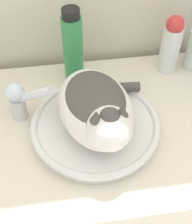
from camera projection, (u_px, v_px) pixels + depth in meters
vanity_counter at (99, 192)px, 1.19m from camera, size 1.16×0.57×0.82m
sink_basin at (95, 126)px, 0.85m from camera, size 0.35×0.35×0.05m
cat at (97, 108)px, 0.78m from camera, size 0.25×0.31×0.16m
faucet at (20, 99)px, 0.85m from camera, size 0.14×0.08×0.14m
lotion_bottle_white at (171, 45)px, 0.98m from camera, size 0.06×0.06×0.20m
shampoo_bottle_tall at (73, 48)px, 0.93m from camera, size 0.06×0.06×0.25m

